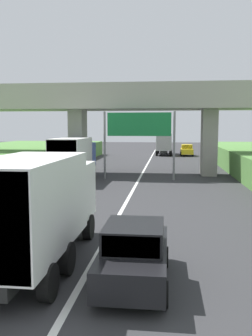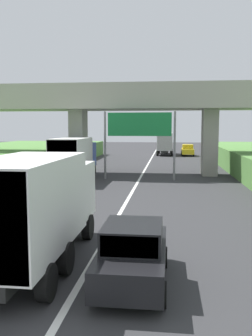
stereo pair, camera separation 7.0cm
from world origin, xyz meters
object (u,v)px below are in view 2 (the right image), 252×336
truck_silver (165,142)px  construction_barrel_2 (31,185)px  car_black (133,254)px  car_yellow (188,150)px  overhead_highway_sign (139,129)px  truck_blue (74,156)px  truck_white (36,204)px

truck_silver → construction_barrel_2: 35.29m
car_black → car_yellow: 46.11m
car_black → car_yellow: bearing=85.4°
overhead_highway_sign → truck_silver: (1.76, 27.50, -2.21)m
overhead_highway_sign → truck_blue: bearing=-169.9°
truck_white → overhead_highway_sign: bearing=85.1°
truck_silver → truck_blue: bearing=-103.8°
overhead_highway_sign → truck_white: 19.28m
overhead_highway_sign → truck_white: overhead_highway_sign is taller
construction_barrel_2 → car_yellow: bearing=69.9°
overhead_highway_sign → construction_barrel_2: size_ratio=6.53×
construction_barrel_2 → truck_silver: bearing=76.1°
overhead_highway_sign → truck_blue: overhead_highway_sign is taller
truck_silver → car_black: size_ratio=1.78×
truck_silver → car_yellow: truck_silver is taller
truck_blue → car_black: (6.71, -19.19, -1.08)m
car_black → truck_blue: bearing=109.3°
car_black → car_yellow: (3.73, 45.95, 0.00)m
truck_blue → car_black: truck_blue is taller
construction_barrel_2 → truck_white: bearing=-67.7°
truck_silver → car_black: (-0.29, -47.62, -1.08)m
car_black → car_yellow: same height
truck_white → truck_silver: (3.39, 46.58, 0.00)m
truck_white → car_black: 3.44m
truck_silver → car_yellow: bearing=-25.8°
car_yellow → construction_barrel_2: (-11.90, -32.56, -0.40)m
construction_barrel_2 → truck_blue: bearing=75.8°
car_yellow → construction_barrel_2: car_yellow is taller
overhead_highway_sign → car_black: (1.47, -20.12, -3.29)m
truck_silver → construction_barrel_2: size_ratio=8.11×
car_yellow → construction_barrel_2: size_ratio=4.56×
truck_blue → truck_silver: bearing=76.2°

